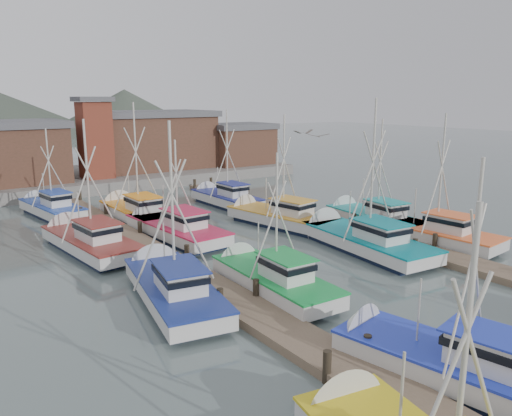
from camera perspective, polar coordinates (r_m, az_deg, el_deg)
ground at (r=29.36m, az=7.33°, el=-6.77°), size 260.00×260.00×0.00m
dock_left at (r=28.65m, az=-8.75°, el=-6.86°), size 2.30×46.00×1.50m
dock_right at (r=36.78m, az=11.09°, el=-2.59°), size 2.30×46.00×1.50m
quay at (r=60.95m, az=-16.99°, el=3.42°), size 44.00×16.00×1.20m
shed_center at (r=62.63m, az=-11.99°, el=7.69°), size 14.84×9.54×6.90m
shed_right at (r=65.33m, az=-1.95°, el=7.39°), size 8.48×6.36×5.20m
lookout_tower at (r=56.01m, az=-17.93°, el=7.71°), size 3.60×3.60×8.50m
boat_0 at (r=19.24m, az=20.52°, el=-16.10°), size 4.45×9.36×8.61m
boat_4 at (r=25.62m, az=1.43°, el=-7.98°), size 3.19×8.77×7.82m
boat_5 at (r=33.00m, az=11.83°, el=-3.51°), size 4.29×10.67×10.62m
boat_6 at (r=24.83m, az=-9.68°, el=-8.82°), size 4.59×9.87×9.50m
boat_7 at (r=35.84m, az=18.90°, el=-2.66°), size 3.87×9.53×9.51m
boat_8 at (r=35.65m, az=-9.56°, el=-2.24°), size 3.79×10.12×7.81m
boat_9 at (r=38.56m, az=2.29°, el=-0.94°), size 4.59×9.98×9.32m
boat_10 at (r=33.81m, az=-18.72°, el=-3.54°), size 3.99×9.96×9.27m
boat_11 at (r=39.12m, az=12.99°, el=-1.06°), size 3.79×9.33×8.93m
boat_12 at (r=41.20m, az=-13.66°, el=-0.41°), size 4.09×9.71×10.18m
boat_13 at (r=45.66m, az=-3.73°, el=1.16°), size 3.73×8.81×9.35m
boat_14 at (r=44.95m, az=-22.52°, el=0.03°), size 3.70×8.80×7.95m
gull_near at (r=26.31m, az=5.44°, el=8.61°), size 1.52×0.66×0.24m
gull_far at (r=31.66m, az=7.19°, el=8.18°), size 1.47×0.65×0.24m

